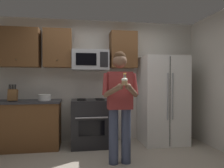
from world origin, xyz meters
TOP-DOWN VIEW (x-y plane):
  - wall_back at (0.00, 1.75)m, footprint 4.40×0.10m
  - oven_range at (-0.15, 1.36)m, footprint 0.76×0.70m
  - microwave at (-0.15, 1.48)m, footprint 0.74×0.41m
  - refrigerator at (1.35, 1.32)m, footprint 0.90×0.75m
  - cabinet_row_upper at (-0.72, 1.53)m, footprint 2.78×0.36m
  - counter_left at (-1.45, 1.38)m, footprint 1.44×0.66m
  - knife_block at (-1.61, 1.33)m, footprint 0.16×0.15m
  - bowl_large_white at (-1.04, 1.38)m, footprint 0.25×0.25m
  - person at (0.25, 0.36)m, footprint 0.60×0.48m
  - cupcake at (0.25, 0.03)m, footprint 0.09×0.09m

SIDE VIEW (x-z plane):
  - oven_range at x=-0.15m, z-range 0.00..0.93m
  - counter_left at x=-1.45m, z-range 0.00..0.92m
  - refrigerator at x=1.35m, z-range 0.00..1.80m
  - bowl_large_white at x=-1.04m, z-range 0.92..1.04m
  - person at x=0.25m, z-range 0.11..1.88m
  - knife_block at x=-1.61m, z-range 0.88..1.20m
  - cupcake at x=0.25m, z-range 1.21..1.38m
  - wall_back at x=0.00m, z-range 0.00..2.60m
  - microwave at x=-0.15m, z-range 1.52..1.92m
  - cabinet_row_upper at x=-0.72m, z-range 1.57..2.33m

